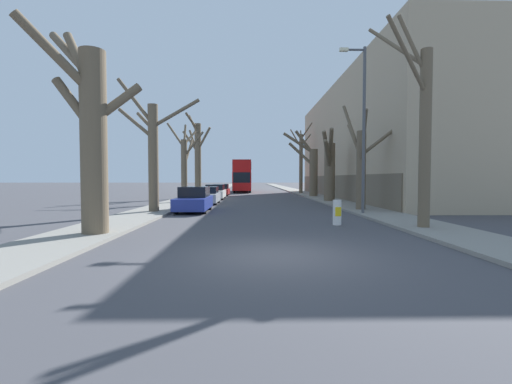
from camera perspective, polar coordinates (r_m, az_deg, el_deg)
name	(u,v)px	position (r m, az deg, el deg)	size (l,w,h in m)	color
ground_plane	(275,255)	(8.81, 3.18, -10.48)	(300.00, 300.00, 0.00)	#424247
sidewalk_left	(217,189)	(58.87, -6.55, 0.43)	(2.57, 120.00, 0.12)	gray
sidewalk_right	(290,189)	(59.00, 5.64, 0.44)	(2.57, 120.00, 0.12)	gray
building_facade_right	(381,142)	(36.78, 20.10, 7.77)	(10.08, 32.81, 11.12)	tan
street_tree_left_0	(90,129)	(12.76, -25.88, 9.39)	(3.91, 3.61, 7.46)	brown
street_tree_left_1	(153,151)	(19.96, -16.86, 6.54)	(4.61, 1.53, 7.42)	brown
street_tree_left_2	(185,164)	(27.62, -11.80, 4.53)	(3.19, 2.57, 6.49)	brown
street_tree_left_3	(197,156)	(34.54, -9.74, 5.86)	(2.96, 3.64, 8.15)	brown
street_tree_right_0	(422,127)	(14.38, 25.93, 9.68)	(2.30, 3.91, 8.48)	brown
street_tree_right_1	(362,162)	(21.15, 17.25, 4.77)	(3.60, 3.77, 6.54)	brown
street_tree_right_2	(329,169)	(28.39, 12.13, 3.85)	(1.49, 2.82, 5.77)	brown
street_tree_right_3	(311,168)	(35.86, 9.16, 3.99)	(3.55, 1.75, 6.89)	brown
street_tree_right_4	(301,160)	(43.29, 7.52, 5.27)	(2.39, 3.66, 8.63)	brown
double_decker_bus	(243,175)	(49.10, -2.25, 2.90)	(2.47, 10.70, 4.37)	red
parked_car_0	(194,200)	(20.35, -10.29, -1.30)	(1.77, 4.17, 1.46)	navy
parked_car_1	(207,196)	(26.34, -8.18, -0.61)	(1.76, 4.01, 1.31)	#9EA3AD
parked_car_2	(215,192)	(32.37, -6.85, -0.02)	(1.80, 4.36, 1.38)	silver
parked_car_3	(221,190)	(38.82, -5.89, 0.33)	(1.85, 4.08, 1.32)	maroon
lamp_post	(362,123)	(19.10, 17.28, 10.95)	(1.40, 0.20, 8.78)	#4C4F54
traffic_bollard	(337,212)	(14.69, 13.36, -3.33)	(0.35, 0.36, 1.05)	white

